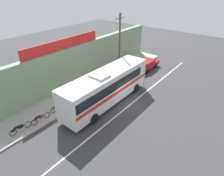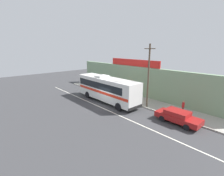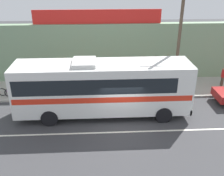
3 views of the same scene
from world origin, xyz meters
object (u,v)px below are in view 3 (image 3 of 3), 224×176
object	(u,v)px
intercity_bus	(102,86)
motorcycle_purple	(47,90)
utility_pole	(179,40)
motorcycle_black	(17,91)
pedestrian_far_right	(223,75)

from	to	relation	value
intercity_bus	motorcycle_purple	distance (m)	5.19
intercity_bus	utility_pole	xyz separation A→B (m)	(5.46, 2.45, 2.26)
intercity_bus	motorcycle_black	size ratio (longest dim) A/B	5.69
motorcycle_purple	utility_pole	bearing A→B (deg)	-2.22
motorcycle_purple	pedestrian_far_right	xyz separation A→B (m)	(13.83, 0.86, 0.49)
motorcycle_purple	pedestrian_far_right	distance (m)	13.87
intercity_bus	motorcycle_black	xyz separation A→B (m)	(-6.23, 2.66, -1.50)
motorcycle_black	motorcycle_purple	bearing A→B (deg)	4.32
utility_pole	motorcycle_black	xyz separation A→B (m)	(-11.70, 0.21, -3.76)
motorcycle_black	intercity_bus	bearing A→B (deg)	-23.09
utility_pole	intercity_bus	bearing A→B (deg)	-155.85
motorcycle_purple	motorcycle_black	bearing A→B (deg)	-175.68
intercity_bus	motorcycle_purple	xyz separation A→B (m)	(-4.09, 2.82, -1.50)
intercity_bus	pedestrian_far_right	world-z (taller)	intercity_bus
motorcycle_purple	motorcycle_black	distance (m)	2.15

